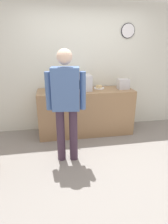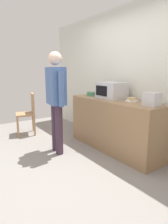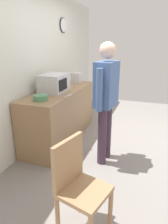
{
  "view_description": "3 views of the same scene",
  "coord_description": "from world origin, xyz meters",
  "px_view_note": "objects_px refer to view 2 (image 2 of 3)",
  "views": [
    {
      "loc": [
        -0.68,
        -2.4,
        1.8
      ],
      "look_at": [
        -0.14,
        0.67,
        0.67
      ],
      "focal_mm": 30.06,
      "sensor_mm": 36.0,
      "label": 1
    },
    {
      "loc": [
        2.5,
        -1.22,
        1.44
      ],
      "look_at": [
        -0.29,
        0.72,
        0.71
      ],
      "focal_mm": 31.24,
      "sensor_mm": 36.0,
      "label": 2
    },
    {
      "loc": [
        -3.22,
        -0.34,
        1.75
      ],
      "look_at": [
        -0.21,
        0.7,
        0.64
      ],
      "focal_mm": 32.93,
      "sensor_mm": 36.0,
      "label": 3
    }
  ],
  "objects_px": {
    "sandwich_plate": "(132,100)",
    "wooden_chair": "(29,112)",
    "microwave": "(111,90)",
    "spoon_utensil": "(167,105)",
    "fork_utensil": "(92,99)",
    "person_standing": "(56,95)",
    "salad_bowl": "(92,94)",
    "toaster": "(152,99)"
  },
  "relations": [
    {
      "from": "person_standing",
      "to": "wooden_chair",
      "type": "height_order",
      "value": "person_standing"
    },
    {
      "from": "spoon_utensil",
      "to": "salad_bowl",
      "type": "bearing_deg",
      "value": -169.8
    },
    {
      "from": "microwave",
      "to": "wooden_chair",
      "type": "distance_m",
      "value": 2.0
    },
    {
      "from": "person_standing",
      "to": "wooden_chair",
      "type": "distance_m",
      "value": 1.39
    },
    {
      "from": "toaster",
      "to": "fork_utensil",
      "type": "bearing_deg",
      "value": -166.95
    },
    {
      "from": "fork_utensil",
      "to": "person_standing",
      "type": "height_order",
      "value": "person_standing"
    },
    {
      "from": "fork_utensil",
      "to": "person_standing",
      "type": "distance_m",
      "value": 0.68
    },
    {
      "from": "salad_bowl",
      "to": "spoon_utensil",
      "type": "distance_m",
      "value": 1.55
    },
    {
      "from": "toaster",
      "to": "wooden_chair",
      "type": "height_order",
      "value": "toaster"
    },
    {
      "from": "microwave",
      "to": "sandwich_plate",
      "type": "height_order",
      "value": "microwave"
    },
    {
      "from": "sandwich_plate",
      "to": "toaster",
      "type": "relative_size",
      "value": 1.02
    },
    {
      "from": "salad_bowl",
      "to": "person_standing",
      "type": "distance_m",
      "value": 0.95
    },
    {
      "from": "sandwich_plate",
      "to": "person_standing",
      "type": "relative_size",
      "value": 0.13
    },
    {
      "from": "fork_utensil",
      "to": "spoon_utensil",
      "type": "distance_m",
      "value": 1.29
    },
    {
      "from": "sandwich_plate",
      "to": "fork_utensil",
      "type": "xyz_separation_m",
      "value": [
        -0.62,
        -0.37,
        -0.02
      ]
    },
    {
      "from": "toaster",
      "to": "fork_utensil",
      "type": "height_order",
      "value": "toaster"
    },
    {
      "from": "sandwich_plate",
      "to": "wooden_chair",
      "type": "height_order",
      "value": "sandwich_plate"
    },
    {
      "from": "toaster",
      "to": "spoon_utensil",
      "type": "xyz_separation_m",
      "value": [
        0.07,
        0.29,
        -0.1
      ]
    },
    {
      "from": "salad_bowl",
      "to": "wooden_chair",
      "type": "relative_size",
      "value": 0.22
    },
    {
      "from": "sandwich_plate",
      "to": "salad_bowl",
      "type": "xyz_separation_m",
      "value": [
        -0.98,
        -0.1,
        0.02
      ]
    },
    {
      "from": "spoon_utensil",
      "to": "sandwich_plate",
      "type": "bearing_deg",
      "value": -162.65
    },
    {
      "from": "toaster",
      "to": "fork_utensil",
      "type": "relative_size",
      "value": 1.29
    },
    {
      "from": "person_standing",
      "to": "microwave",
      "type": "bearing_deg",
      "value": 71.48
    },
    {
      "from": "microwave",
      "to": "spoon_utensil",
      "type": "bearing_deg",
      "value": 12.93
    },
    {
      "from": "sandwich_plate",
      "to": "salad_bowl",
      "type": "relative_size",
      "value": 1.07
    },
    {
      "from": "person_standing",
      "to": "salad_bowl",
      "type": "bearing_deg",
      "value": 103.07
    },
    {
      "from": "salad_bowl",
      "to": "fork_utensil",
      "type": "distance_m",
      "value": 0.45
    },
    {
      "from": "toaster",
      "to": "wooden_chair",
      "type": "distance_m",
      "value": 2.77
    },
    {
      "from": "microwave",
      "to": "toaster",
      "type": "height_order",
      "value": "microwave"
    },
    {
      "from": "salad_bowl",
      "to": "wooden_chair",
      "type": "xyz_separation_m",
      "value": [
        -1.08,
        -0.98,
        -0.45
      ]
    },
    {
      "from": "wooden_chair",
      "to": "microwave",
      "type": "bearing_deg",
      "value": 32.37
    },
    {
      "from": "microwave",
      "to": "toaster",
      "type": "relative_size",
      "value": 2.27
    },
    {
      "from": "person_standing",
      "to": "wooden_chair",
      "type": "relative_size",
      "value": 1.86
    },
    {
      "from": "microwave",
      "to": "person_standing",
      "type": "bearing_deg",
      "value": -108.52
    },
    {
      "from": "wooden_chair",
      "to": "person_standing",
      "type": "bearing_deg",
      "value": 2.53
    },
    {
      "from": "fork_utensil",
      "to": "salad_bowl",
      "type": "bearing_deg",
      "value": 143.18
    },
    {
      "from": "microwave",
      "to": "wooden_chair",
      "type": "bearing_deg",
      "value": -147.63
    },
    {
      "from": "salad_bowl",
      "to": "person_standing",
      "type": "bearing_deg",
      "value": -76.93
    },
    {
      "from": "fork_utensil",
      "to": "person_standing",
      "type": "xyz_separation_m",
      "value": [
        -0.14,
        -0.65,
        0.09
      ]
    },
    {
      "from": "wooden_chair",
      "to": "toaster",
      "type": "bearing_deg",
      "value": 20.84
    },
    {
      "from": "salad_bowl",
      "to": "toaster",
      "type": "xyz_separation_m",
      "value": [
        1.46,
        -0.01,
        0.06
      ]
    },
    {
      "from": "fork_utensil",
      "to": "person_standing",
      "type": "relative_size",
      "value": 0.1
    }
  ]
}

